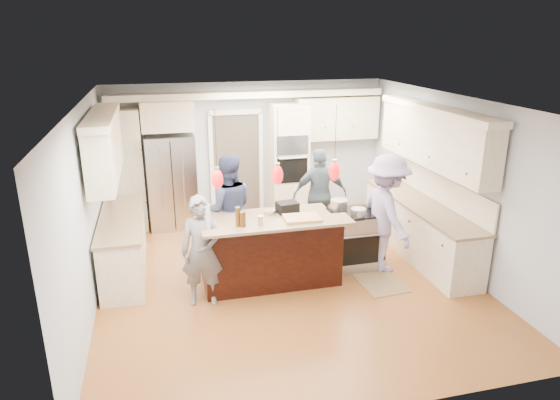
# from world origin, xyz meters

# --- Properties ---
(ground_plane) EXTENTS (6.00, 6.00, 0.00)m
(ground_plane) POSITION_xyz_m (0.00, 0.00, 0.00)
(ground_plane) COLOR #AF7030
(ground_plane) RESTS_ON ground
(room_shell) EXTENTS (5.54, 6.04, 2.72)m
(room_shell) POSITION_xyz_m (0.00, 0.00, 1.82)
(room_shell) COLOR #B2BCC6
(room_shell) RESTS_ON ground
(refrigerator) EXTENTS (0.90, 0.70, 1.80)m
(refrigerator) POSITION_xyz_m (-1.55, 2.64, 0.90)
(refrigerator) COLOR #B7B7BC
(refrigerator) RESTS_ON ground
(oven_column) EXTENTS (0.72, 0.69, 2.30)m
(oven_column) POSITION_xyz_m (0.75, 2.67, 1.15)
(oven_column) COLOR #F0E7C3
(oven_column) RESTS_ON ground
(back_upper_cabinets) EXTENTS (5.30, 0.61, 2.54)m
(back_upper_cabinets) POSITION_xyz_m (-0.75, 2.76, 1.67)
(back_upper_cabinets) COLOR #F0E7C3
(back_upper_cabinets) RESTS_ON ground
(right_counter_run) EXTENTS (0.64, 3.10, 2.51)m
(right_counter_run) POSITION_xyz_m (2.44, 0.30, 1.06)
(right_counter_run) COLOR #F0E7C3
(right_counter_run) RESTS_ON ground
(left_cabinets) EXTENTS (0.64, 2.30, 2.51)m
(left_cabinets) POSITION_xyz_m (-2.44, 0.80, 1.06)
(left_cabinets) COLOR #F0E7C3
(left_cabinets) RESTS_ON ground
(kitchen_island) EXTENTS (2.10, 1.46, 1.12)m
(kitchen_island) POSITION_xyz_m (-0.25, 0.07, 0.49)
(kitchen_island) COLOR black
(kitchen_island) RESTS_ON ground
(island_range) EXTENTS (0.82, 0.71, 0.92)m
(island_range) POSITION_xyz_m (1.16, 0.15, 0.46)
(island_range) COLOR #B7B7BC
(island_range) RESTS_ON ground
(pendant_lights) EXTENTS (1.75, 0.15, 1.03)m
(pendant_lights) POSITION_xyz_m (-0.25, -0.51, 1.80)
(pendant_lights) COLOR black
(pendant_lights) RESTS_ON ground
(person_bar_end) EXTENTS (0.62, 0.46, 1.56)m
(person_bar_end) POSITION_xyz_m (-1.29, -0.45, 0.78)
(person_bar_end) COLOR slate
(person_bar_end) RESTS_ON ground
(person_far_left) EXTENTS (0.91, 0.74, 1.78)m
(person_far_left) POSITION_xyz_m (-0.74, 0.86, 0.89)
(person_far_left) COLOR navy
(person_far_left) RESTS_ON ground
(person_far_right) EXTENTS (1.02, 0.52, 1.67)m
(person_far_right) POSITION_xyz_m (1.00, 1.38, 0.84)
(person_far_right) COLOR #465862
(person_far_right) RESTS_ON ground
(person_range_side) EXTENTS (0.76, 1.24, 1.87)m
(person_range_side) POSITION_xyz_m (1.60, -0.06, 0.93)
(person_range_side) COLOR #9687B6
(person_range_side) RESTS_ON ground
(floor_rug) EXTENTS (0.66, 0.92, 0.01)m
(floor_rug) POSITION_xyz_m (1.34, -0.48, 0.01)
(floor_rug) COLOR brown
(floor_rug) RESTS_ON ground
(water_bottle) EXTENTS (0.09, 0.09, 0.33)m
(water_bottle) POSITION_xyz_m (-1.20, -0.48, 1.28)
(water_bottle) COLOR silver
(water_bottle) RESTS_ON kitchen_island
(beer_bottle_a) EXTENTS (0.07, 0.07, 0.27)m
(beer_bottle_a) POSITION_xyz_m (-0.79, -0.50, 1.26)
(beer_bottle_a) COLOR #462D0C
(beer_bottle_a) RESTS_ON kitchen_island
(beer_bottle_b) EXTENTS (0.06, 0.06, 0.21)m
(beer_bottle_b) POSITION_xyz_m (-0.75, -0.55, 1.22)
(beer_bottle_b) COLOR #462D0C
(beer_bottle_b) RESTS_ON kitchen_island
(beer_bottle_c) EXTENTS (0.06, 0.06, 0.21)m
(beer_bottle_c) POSITION_xyz_m (-0.72, -0.52, 1.23)
(beer_bottle_c) COLOR #462D0C
(beer_bottle_c) RESTS_ON kitchen_island
(drink_can) EXTENTS (0.08, 0.08, 0.13)m
(drink_can) POSITION_xyz_m (-0.49, -0.54, 1.19)
(drink_can) COLOR #B7B7BC
(drink_can) RESTS_ON kitchen_island
(cutting_board) EXTENTS (0.52, 0.38, 0.04)m
(cutting_board) POSITION_xyz_m (0.12, -0.47, 1.14)
(cutting_board) COLOR tan
(cutting_board) RESTS_ON kitchen_island
(pot_large) EXTENTS (0.27, 0.27, 0.16)m
(pot_large) POSITION_xyz_m (0.97, 0.34, 1.00)
(pot_large) COLOR #B7B7BC
(pot_large) RESTS_ON island_range
(pot_small) EXTENTS (0.23, 0.23, 0.11)m
(pot_small) POSITION_xyz_m (1.15, -0.01, 0.98)
(pot_small) COLOR #B7B7BC
(pot_small) RESTS_ON island_range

